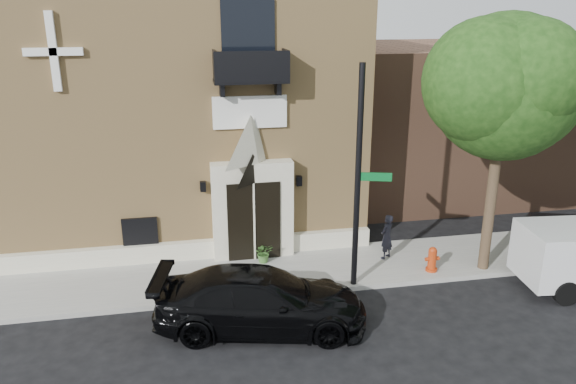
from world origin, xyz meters
name	(u,v)px	position (x,y,z in m)	size (l,w,h in m)	color
ground	(300,296)	(0.00, 0.00, 0.00)	(120.00, 120.00, 0.00)	black
sidewalk	(321,268)	(1.00, 1.50, 0.07)	(42.00, 3.00, 0.15)	gray
church	(183,97)	(-2.99, 7.95, 4.63)	(12.20, 11.01, 9.30)	tan
neighbour_building	(515,115)	(12.00, 9.00, 3.20)	(18.00, 8.00, 6.40)	brown
street_tree_left	(508,86)	(6.03, 0.35, 5.87)	(4.97, 4.38, 7.77)	#38281C
black_sedan	(261,300)	(-1.36, -1.39, 0.79)	(2.23, 5.47, 1.59)	black
street_sign	(358,179)	(1.69, 0.21, 3.40)	(1.00, 1.19, 6.47)	black
fire_hydrant	(432,259)	(4.31, 0.56, 0.54)	(0.46, 0.36, 0.80)	#A52F0D
dumpster	(562,238)	(8.92, 0.73, 0.81)	(2.24, 1.72, 1.30)	#0F3714
planter	(264,253)	(-0.74, 2.16, 0.47)	(0.58, 0.51, 0.65)	#417030
pedestrian_near	(387,237)	(3.23, 1.72, 0.90)	(0.55, 0.36, 1.49)	black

